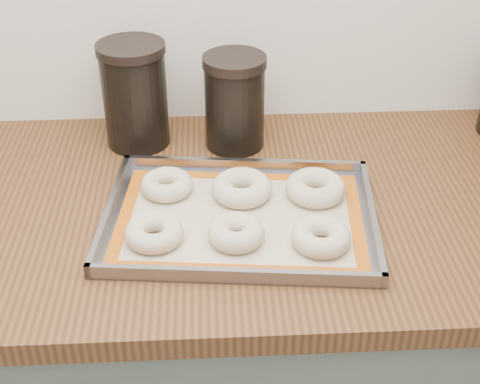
{
  "coord_description": "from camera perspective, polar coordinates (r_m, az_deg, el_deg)",
  "views": [
    {
      "loc": [
        -0.22,
        0.68,
        1.59
      ],
      "look_at": [
        -0.17,
        1.61,
        0.96
      ],
      "focal_mm": 50.0,
      "sensor_mm": 36.0,
      "label": 1
    }
  ],
  "objects": [
    {
      "name": "canister_left",
      "position": [
        1.35,
        -8.96,
        8.21
      ],
      "size": [
        0.13,
        0.13,
        0.21
      ],
      "color": "black",
      "rests_on": "countertop"
    },
    {
      "name": "bagel_back_mid",
      "position": [
        1.19,
        0.16,
        0.36
      ],
      "size": [
        0.12,
        0.12,
        0.04
      ],
      "primitive_type": "torus",
      "rotation": [
        0.0,
        0.0,
        -0.09
      ],
      "color": "beige",
      "rests_on": "baking_mat"
    },
    {
      "name": "bagel_front_left",
      "position": [
        1.1,
        -7.34,
        -3.46
      ],
      "size": [
        0.12,
        0.12,
        0.03
      ],
      "primitive_type": "torus",
      "rotation": [
        0.0,
        0.0,
        -0.32
      ],
      "color": "beige",
      "rests_on": "baking_mat"
    },
    {
      "name": "bagel_front_mid",
      "position": [
        1.09,
        -0.34,
        -3.47
      ],
      "size": [
        0.12,
        0.12,
        0.04
      ],
      "primitive_type": "torus",
      "rotation": [
        0.0,
        0.0,
        -0.41
      ],
      "color": "beige",
      "rests_on": "baking_mat"
    },
    {
      "name": "baking_tray",
      "position": [
        1.15,
        0.0,
        -2.2
      ],
      "size": [
        0.49,
        0.37,
        0.03
      ],
      "rotation": [
        0.0,
        0.0,
        -0.1
      ],
      "color": "gray",
      "rests_on": "countertop"
    },
    {
      "name": "canister_mid",
      "position": [
        1.33,
        -0.46,
        7.71
      ],
      "size": [
        0.12,
        0.12,
        0.19
      ],
      "color": "black",
      "rests_on": "countertop"
    },
    {
      "name": "countertop",
      "position": [
        1.24,
        7.9,
        -1.06
      ],
      "size": [
        3.06,
        0.68,
        0.04
      ],
      "primitive_type": "cube",
      "color": "brown",
      "rests_on": "cabinet"
    },
    {
      "name": "baking_mat",
      "position": [
        1.15,
        -0.0,
        -2.28
      ],
      "size": [
        0.45,
        0.33,
        0.0
      ],
      "rotation": [
        0.0,
        0.0,
        -0.1
      ],
      "color": "#C6B793",
      "rests_on": "baking_tray"
    },
    {
      "name": "bagel_back_right",
      "position": [
        1.2,
        6.44,
        0.36
      ],
      "size": [
        0.12,
        0.12,
        0.04
      ],
      "primitive_type": "torus",
      "rotation": [
        0.0,
        0.0,
        0.14
      ],
      "color": "beige",
      "rests_on": "baking_mat"
    },
    {
      "name": "bagel_back_left",
      "position": [
        1.21,
        -6.26,
        0.63
      ],
      "size": [
        0.12,
        0.12,
        0.03
      ],
      "primitive_type": "torus",
      "rotation": [
        0.0,
        0.0,
        -0.39
      ],
      "color": "beige",
      "rests_on": "baking_mat"
    },
    {
      "name": "cabinet",
      "position": [
        1.54,
        6.57,
        -14.9
      ],
      "size": [
        3.0,
        0.65,
        0.86
      ],
      "primitive_type": "cube",
      "color": "slate",
      "rests_on": "floor"
    },
    {
      "name": "bagel_front_right",
      "position": [
        1.09,
        6.92,
        -3.82
      ],
      "size": [
        0.12,
        0.12,
        0.04
      ],
      "primitive_type": "torus",
      "rotation": [
        0.0,
        0.0,
        -0.36
      ],
      "color": "beige",
      "rests_on": "baking_mat"
    }
  ]
}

